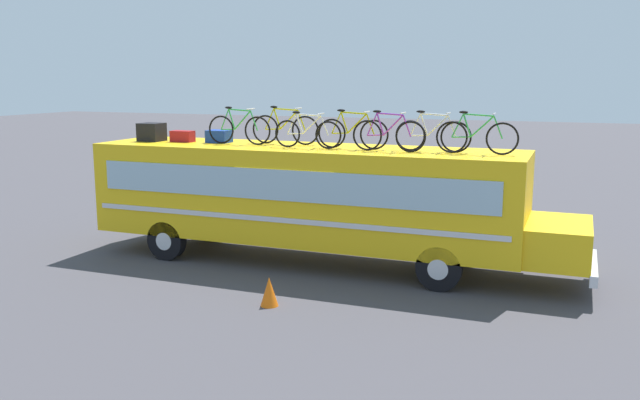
{
  "coord_description": "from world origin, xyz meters",
  "views": [
    {
      "loc": [
        6.3,
        -15.04,
        4.54
      ],
      "look_at": [
        0.43,
        0.0,
        1.6
      ],
      "focal_mm": 37.53,
      "sensor_mm": 36.0,
      "label": 1
    }
  ],
  "objects": [
    {
      "name": "rooftop_bicycle_2",
      "position": [
        -0.67,
        0.39,
        3.3
      ],
      "size": [
        1.83,
        0.44,
        0.97
      ],
      "color": "black",
      "rests_on": "bus"
    },
    {
      "name": "rooftop_bicycle_4",
      "position": [
        1.27,
        -0.03,
        3.28
      ],
      "size": [
        1.75,
        0.44,
        0.93
      ],
      "color": "black",
      "rests_on": "bus"
    },
    {
      "name": "rooftop_bicycle_7",
      "position": [
        4.17,
        -0.1,
        3.29
      ],
      "size": [
        1.81,
        0.44,
        0.94
      ],
      "color": "black",
      "rests_on": "bus"
    },
    {
      "name": "traffic_cone",
      "position": [
        0.64,
        -3.35,
        0.3
      ],
      "size": [
        0.36,
        0.36,
        0.6
      ],
      "primitive_type": "cone",
      "color": "orange",
      "rests_on": "ground"
    },
    {
      "name": "luggage_bag_1",
      "position": [
        -4.33,
        -0.1,
        3.14
      ],
      "size": [
        0.6,
        0.55,
        0.48
      ],
      "primitive_type": "cube",
      "color": "black",
      "rests_on": "bus"
    },
    {
      "name": "luggage_bag_3",
      "position": [
        -2.46,
        0.18,
        3.06
      ],
      "size": [
        0.57,
        0.47,
        0.32
      ],
      "primitive_type": "cube",
      "color": "#193899",
      "rests_on": "bus"
    },
    {
      "name": "ground_plane",
      "position": [
        0.0,
        0.0,
        0.0
      ],
      "size": [
        120.0,
        120.0,
        0.0
      ],
      "primitive_type": "plane",
      "color": "#423F44"
    },
    {
      "name": "rooftop_bicycle_1",
      "position": [
        -1.74,
        -0.05,
        3.29
      ],
      "size": [
        1.75,
        0.44,
        0.95
      ],
      "color": "black",
      "rests_on": "bus"
    },
    {
      "name": "luggage_bag_2",
      "position": [
        -3.44,
        0.0,
        3.04
      ],
      "size": [
        0.59,
        0.32,
        0.29
      ],
      "primitive_type": "cube",
      "color": "maroon",
      "rests_on": "bus"
    },
    {
      "name": "rooftop_bicycle_6",
      "position": [
        3.17,
        0.01,
        3.28
      ],
      "size": [
        1.75,
        0.44,
        0.93
      ],
      "color": "black",
      "rests_on": "bus"
    },
    {
      "name": "rooftop_bicycle_5",
      "position": [
        2.22,
        -0.29,
        3.29
      ],
      "size": [
        1.73,
        0.44,
        0.94
      ],
      "color": "black",
      "rests_on": "bus"
    },
    {
      "name": "rooftop_bicycle_3",
      "position": [
        0.22,
        -0.28,
        3.26
      ],
      "size": [
        1.71,
        0.44,
        0.88
      ],
      "color": "black",
      "rests_on": "bus"
    },
    {
      "name": "bus",
      "position": [
        0.25,
        0.0,
        1.71
      ],
      "size": [
        12.16,
        2.55,
        2.9
      ],
      "color": "yellow",
      "rests_on": "ground"
    }
  ]
}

